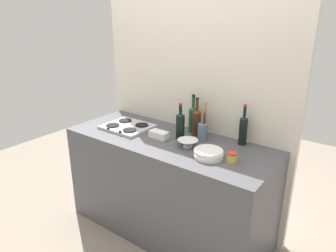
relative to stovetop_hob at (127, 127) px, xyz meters
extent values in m
plane|color=gray|center=(0.46, 0.00, -0.91)|extent=(6.00, 6.00, 0.00)
cube|color=#4C4C51|center=(0.46, 0.00, -0.46)|extent=(1.80, 0.70, 0.90)
cube|color=beige|center=(0.46, 0.38, 0.18)|extent=(1.90, 0.06, 2.19)
cube|color=#B2B2B7|center=(0.00, 0.00, 0.00)|extent=(0.42, 0.36, 0.02)
cylinder|color=black|center=(-0.10, -0.08, 0.01)|extent=(0.12, 0.12, 0.01)
cylinder|color=black|center=(0.10, -0.08, 0.01)|extent=(0.12, 0.12, 0.01)
cylinder|color=black|center=(-0.10, 0.08, 0.01)|extent=(0.12, 0.12, 0.01)
cylinder|color=black|center=(0.10, 0.08, 0.01)|extent=(0.12, 0.12, 0.01)
cylinder|color=black|center=(-0.07, -0.17, 0.02)|extent=(0.02, 0.02, 0.02)
cylinder|color=black|center=(0.07, -0.17, 0.02)|extent=(0.02, 0.02, 0.02)
cylinder|color=white|center=(0.91, -0.09, -0.01)|extent=(0.21, 0.21, 0.01)
cylinder|color=white|center=(0.90, -0.10, 0.01)|extent=(0.21, 0.21, 0.01)
cylinder|color=white|center=(0.91, -0.09, 0.02)|extent=(0.21, 0.21, 0.01)
cylinder|color=white|center=(0.90, -0.09, 0.04)|extent=(0.21, 0.21, 0.01)
cylinder|color=#19471E|center=(0.53, 0.28, 0.09)|extent=(0.08, 0.08, 0.21)
cone|color=#19471E|center=(0.53, 0.28, 0.21)|extent=(0.08, 0.08, 0.03)
cylinder|color=#19471E|center=(0.53, 0.28, 0.26)|extent=(0.03, 0.03, 0.09)
cylinder|color=black|center=(0.53, 0.28, 0.32)|extent=(0.03, 0.03, 0.02)
cylinder|color=black|center=(1.00, 0.28, 0.09)|extent=(0.07, 0.07, 0.22)
cone|color=black|center=(1.00, 0.28, 0.21)|extent=(0.07, 0.07, 0.02)
cylinder|color=black|center=(1.00, 0.28, 0.26)|extent=(0.02, 0.02, 0.08)
cylinder|color=#B21E1E|center=(1.00, 0.28, 0.31)|extent=(0.03, 0.03, 0.02)
cylinder|color=black|center=(0.53, 0.08, 0.09)|extent=(0.07, 0.07, 0.20)
cone|color=black|center=(0.53, 0.08, 0.20)|extent=(0.07, 0.07, 0.03)
cylinder|color=black|center=(0.53, 0.08, 0.25)|extent=(0.03, 0.03, 0.06)
cylinder|color=#B21E1E|center=(0.53, 0.08, 0.28)|extent=(0.03, 0.03, 0.02)
cylinder|color=#472314|center=(0.60, 0.23, 0.09)|extent=(0.08, 0.08, 0.20)
cone|color=#472314|center=(0.60, 0.23, 0.20)|extent=(0.08, 0.08, 0.03)
cylinder|color=#472314|center=(0.60, 0.23, 0.26)|extent=(0.03, 0.03, 0.09)
cylinder|color=black|center=(0.60, 0.23, 0.31)|extent=(0.03, 0.03, 0.02)
cylinder|color=white|center=(0.68, -0.02, -0.01)|extent=(0.07, 0.07, 0.01)
cone|color=white|center=(0.68, -0.02, 0.02)|extent=(0.16, 0.16, 0.05)
cube|color=white|center=(0.38, -0.01, 0.02)|extent=(0.17, 0.09, 0.06)
cylinder|color=slate|center=(0.69, 0.17, 0.06)|extent=(0.08, 0.08, 0.14)
cylinder|color=#262626|center=(0.70, 0.18, 0.17)|extent=(0.02, 0.03, 0.25)
cylinder|color=#997247|center=(0.69, 0.18, 0.18)|extent=(0.06, 0.01, 0.27)
cylinder|color=#997247|center=(0.71, 0.19, 0.15)|extent=(0.01, 0.03, 0.21)
cylinder|color=#997247|center=(0.69, 0.16, 0.16)|extent=(0.02, 0.03, 0.23)
cylinder|color=gold|center=(1.07, -0.06, 0.02)|extent=(0.07, 0.07, 0.06)
cylinder|color=red|center=(1.07, -0.06, 0.05)|extent=(0.07, 0.07, 0.01)
camera|label=1|loc=(1.91, -1.95, 1.00)|focal=33.70mm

